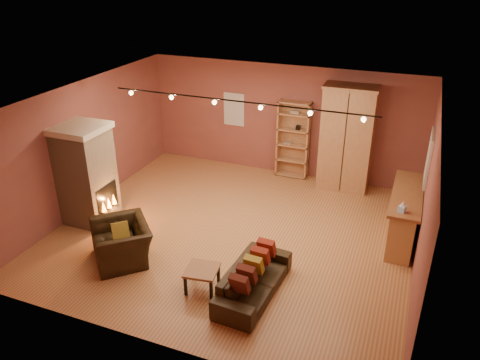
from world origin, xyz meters
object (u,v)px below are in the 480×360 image
at_px(fireplace, 87,174).
at_px(bar_counter, 404,215).
at_px(bookcase, 294,139).
at_px(armchair, 121,237).
at_px(armoire, 347,138).
at_px(coffee_table, 202,272).
at_px(loveseat, 254,275).

relative_size(fireplace, bar_counter, 1.00).
xyz_separation_m(bookcase, armchair, (-1.92, -4.77, -0.51)).
bearing_deg(armoire, bar_counter, -50.85).
distance_m(fireplace, bookcase, 5.05).
bearing_deg(fireplace, bookcase, 47.86).
bearing_deg(armoire, fireplace, -143.24).
xyz_separation_m(bookcase, coffee_table, (-0.17, -5.01, -0.66)).
bearing_deg(coffee_table, armoire, 72.60).
bearing_deg(bookcase, armchair, -111.93).
distance_m(fireplace, coffee_table, 3.53).
height_order(bar_counter, loveseat, bar_counter).
bearing_deg(armoire, coffee_table, -107.40).
distance_m(bar_counter, coffee_table, 4.20).
xyz_separation_m(bookcase, bar_counter, (2.85, -2.08, -0.49)).
bearing_deg(bookcase, coffee_table, -91.91).
relative_size(fireplace, armoire, 0.84).
bearing_deg(bar_counter, coffee_table, -135.95).
height_order(bookcase, coffee_table, bookcase).
height_order(bookcase, bar_counter, bookcase).
distance_m(bookcase, bar_counter, 3.57).
distance_m(armchair, coffee_table, 1.77).
bearing_deg(fireplace, bar_counter, 14.91).
bearing_deg(bar_counter, armchair, -150.66).
bearing_deg(armchair, bookcase, 114.00).
xyz_separation_m(armoire, coffee_table, (-1.50, -4.79, -0.92)).
distance_m(bookcase, armoire, 1.38).
height_order(bookcase, loveseat, bookcase).
bearing_deg(bookcase, fireplace, -132.14).
distance_m(armoire, armchair, 5.65).
height_order(loveseat, coffee_table, loveseat).
bearing_deg(armchair, coffee_table, 38.16).
height_order(armoire, armchair, armoire).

